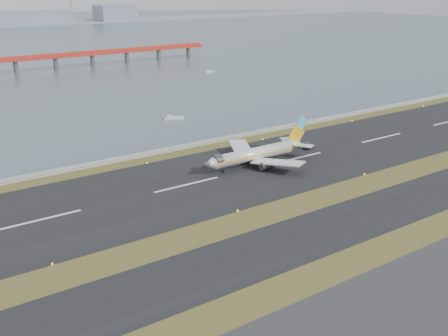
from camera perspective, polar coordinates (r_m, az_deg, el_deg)
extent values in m
plane|color=#374117|center=(128.44, 3.42, -5.51)|extent=(1000.00, 1000.00, 0.00)
cube|color=black|center=(120.27, 7.06, -7.35)|extent=(1000.00, 18.00, 0.10)
cube|color=black|center=(151.04, -3.77, -1.71)|extent=(1000.00, 45.00, 0.10)
cube|color=gray|center=(175.75, -9.00, 1.20)|extent=(1000.00, 2.50, 1.00)
cube|color=red|center=(356.14, -20.46, 10.24)|extent=(260.00, 5.00, 1.60)
cube|color=red|center=(355.95, -20.49, 10.47)|extent=(260.00, 0.40, 1.40)
cylinder|color=#4C4C51|center=(356.73, -20.38, 9.52)|extent=(2.80, 2.80, 7.00)
cylinder|color=#4C4C51|center=(393.26, -6.66, 11.29)|extent=(2.80, 2.80, 7.00)
cube|color=gray|center=(743.43, -19.61, 14.18)|extent=(110.00, 35.00, 16.00)
cube|color=gray|center=(786.41, -10.99, 15.22)|extent=(50.00, 35.00, 20.00)
cylinder|color=silver|center=(165.49, 2.99, 1.40)|extent=(28.00, 3.80, 3.80)
cone|color=silver|center=(156.62, -1.47, 0.42)|extent=(3.20, 3.80, 3.80)
cone|color=silver|center=(175.62, 7.13, 2.41)|extent=(5.00, 3.80, 3.80)
cube|color=yellow|center=(164.07, 3.41, 1.24)|extent=(31.00, 0.06, 0.45)
cube|color=yellow|center=(166.93, 2.58, 1.56)|extent=(31.00, 0.06, 0.45)
cube|color=silver|center=(160.88, 5.49, 0.57)|extent=(11.31, 15.89, 1.66)
cube|color=silver|center=(173.38, 1.80, 1.98)|extent=(11.31, 15.89, 1.66)
cylinder|color=#3A3A3F|center=(161.98, 4.44, 0.28)|extent=(4.20, 2.10, 2.10)
cylinder|color=#3A3A3F|center=(170.85, 1.85, 1.31)|extent=(4.20, 2.10, 2.10)
cube|color=yellow|center=(175.37, 7.36, 3.36)|extent=(6.80, 0.35, 6.85)
cube|color=#4EBDDD|center=(175.72, 7.86, 4.61)|extent=(4.85, 0.37, 4.90)
cube|color=silver|center=(173.04, 8.06, 2.29)|extent=(5.64, 6.80, 0.22)
cube|color=silver|center=(178.36, 6.38, 2.86)|extent=(5.64, 6.80, 0.22)
cylinder|color=black|center=(160.09, -0.10, -0.32)|extent=(0.80, 0.28, 0.80)
cylinder|color=black|center=(165.25, 3.99, 0.28)|extent=(1.00, 0.38, 1.00)
cylinder|color=black|center=(169.36, 2.78, 0.77)|extent=(1.00, 0.38, 1.00)
cube|color=#132136|center=(184.33, 8.52, 2.22)|extent=(4.06, 3.15, 1.34)
cube|color=#3A3A3F|center=(183.69, 8.47, 2.45)|extent=(2.06, 2.12, 0.78)
cylinder|color=black|center=(183.08, 8.60, 1.90)|extent=(0.85, 0.59, 0.78)
cylinder|color=black|center=(183.79, 8.09, 1.99)|extent=(0.85, 0.59, 0.78)
cylinder|color=black|center=(185.23, 8.92, 2.08)|extent=(0.85, 0.59, 0.78)
cylinder|color=black|center=(185.93, 8.42, 2.17)|extent=(0.85, 0.59, 0.78)
cube|color=silver|center=(222.52, -5.11, 5.04)|extent=(7.96, 5.22, 0.98)
cube|color=silver|center=(222.12, -5.54, 5.24)|extent=(2.69, 2.47, 0.98)
cube|color=silver|center=(336.15, -1.50, 9.72)|extent=(6.59, 2.64, 0.83)
cube|color=silver|center=(335.16, -1.68, 9.82)|extent=(1.97, 1.64, 0.83)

